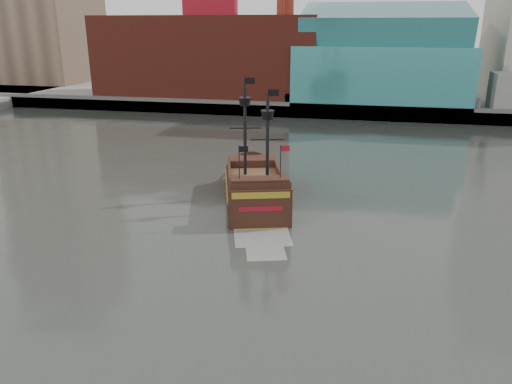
# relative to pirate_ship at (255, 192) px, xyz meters

# --- Properties ---
(ground) EXTENTS (400.00, 400.00, 0.00)m
(ground) POSITION_rel_pirate_ship_xyz_m (1.41, -18.14, -1.08)
(ground) COLOR #252723
(ground) RESTS_ON ground
(promenade_far) EXTENTS (220.00, 60.00, 2.00)m
(promenade_far) POSITION_rel_pirate_ship_xyz_m (1.41, 73.86, -0.08)
(promenade_far) COLOR slate
(promenade_far) RESTS_ON ground
(seawall) EXTENTS (220.00, 1.00, 2.60)m
(seawall) POSITION_rel_pirate_ship_xyz_m (1.41, 44.36, 0.22)
(seawall) COLOR #4C4C49
(seawall) RESTS_ON ground
(pirate_ship) EXTENTS (9.05, 16.61, 11.91)m
(pirate_ship) POSITION_rel_pirate_ship_xyz_m (0.00, 0.00, 0.00)
(pirate_ship) COLOR black
(pirate_ship) RESTS_ON ground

